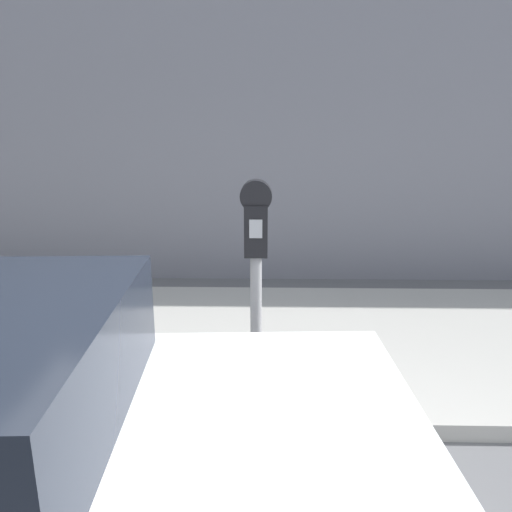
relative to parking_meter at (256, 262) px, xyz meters
name	(u,v)px	position (x,y,z in m)	size (l,w,h in m)	color
sidewalk	(231,342)	(-0.26, 1.14, -1.14)	(24.00, 2.80, 0.13)	#ADAAA3
building_facade	(241,86)	(-0.26, 3.43, 1.32)	(24.00, 0.30, 5.04)	gray
parking_meter	(256,262)	(0.00, 0.00, 0.00)	(0.21, 0.14, 1.62)	gray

